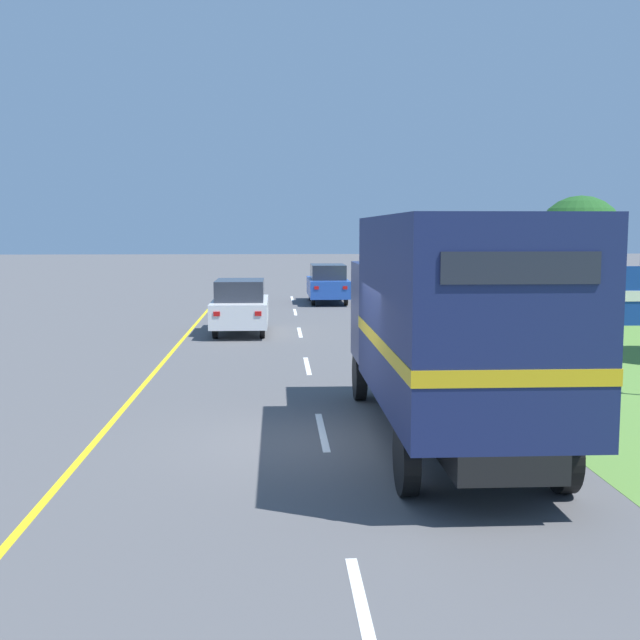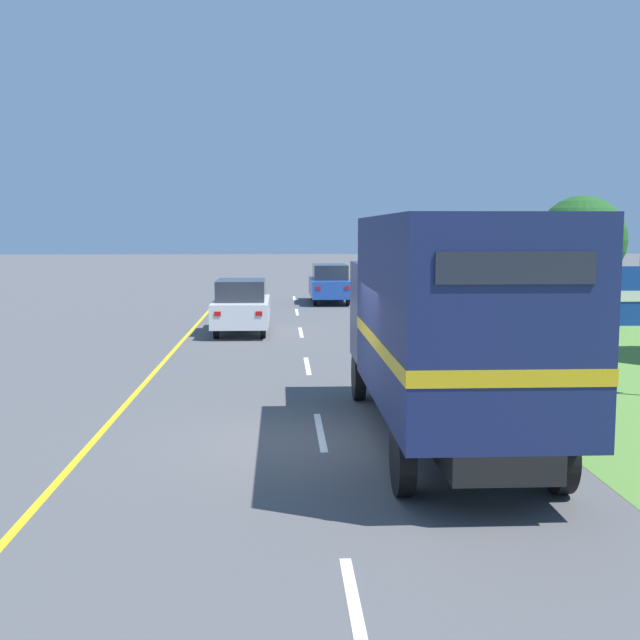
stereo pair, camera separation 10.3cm
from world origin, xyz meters
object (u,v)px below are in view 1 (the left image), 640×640
(horse_trailer_truck, at_px, (449,320))
(lead_car_blue_ahead, at_px, (328,283))
(highway_sign, at_px, (624,301))
(roadside_tree_mid, at_px, (580,240))
(lead_car_white, at_px, (240,306))

(horse_trailer_truck, height_order, lead_car_blue_ahead, horse_trailer_truck)
(horse_trailer_truck, height_order, highway_sign, horse_trailer_truck)
(horse_trailer_truck, distance_m, lead_car_blue_ahead, 25.05)
(lead_car_blue_ahead, xyz_separation_m, roadside_tree_mid, (8.32, -9.45, 2.12))
(roadside_tree_mid, bearing_deg, lead_car_white, -172.87)
(highway_sign, bearing_deg, roadside_tree_mid, 73.08)
(horse_trailer_truck, distance_m, lead_car_white, 14.65)
(lead_car_white, bearing_deg, lead_car_blue_ahead, 71.89)
(horse_trailer_truck, xyz_separation_m, lead_car_white, (-3.88, 14.08, -1.09))
(lead_car_white, relative_size, lead_car_blue_ahead, 0.90)
(horse_trailer_truck, xyz_separation_m, roadside_tree_mid, (8.02, 15.57, 1.03))
(lead_car_white, distance_m, roadside_tree_mid, 12.18)
(roadside_tree_mid, bearing_deg, highway_sign, -106.92)
(lead_car_blue_ahead, distance_m, highway_sign, 22.00)
(lead_car_white, bearing_deg, roadside_tree_mid, 7.13)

